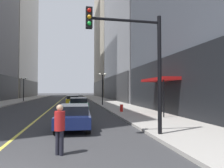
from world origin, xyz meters
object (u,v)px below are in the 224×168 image
car_green (78,104)px  fire_hydrant_right (122,109)px  car_yellow (73,100)px  pedestrian_in_red_jacket (60,126)px  car_navy (74,116)px  traffic_light_near_right (137,54)px  street_lamp_left_far (24,84)px  street_lamp_right_mid (102,82)px

car_green → fire_hydrant_right: 5.02m
fire_hydrant_right → car_green: bearing=139.7°
car_yellow → pedestrian_in_red_jacket: pedestrian_in_red_jacket is taller
car_navy → traffic_light_near_right: 4.90m
street_lamp_left_far → street_lamp_right_mid: 17.85m
car_green → street_lamp_right_mid: 6.90m
street_lamp_right_mid → fire_hydrant_right: size_ratio=5.54×
car_yellow → street_lamp_left_far: bearing=132.9°
pedestrian_in_red_jacket → traffic_light_near_right: bearing=27.5°
car_navy → car_green: (0.48, 9.86, 0.00)m
pedestrian_in_red_jacket → street_lamp_left_far: size_ratio=0.37×
pedestrian_in_red_jacket → fire_hydrant_right: 12.00m
pedestrian_in_red_jacket → street_lamp_left_far: street_lamp_left_far is taller
fire_hydrant_right → pedestrian_in_red_jacket: bearing=-113.5°
car_navy → fire_hydrant_right: car_navy is taller
traffic_light_near_right → fire_hydrant_right: 10.02m
car_yellow → pedestrian_in_red_jacket: bearing=-90.9°
car_green → traffic_light_near_right: traffic_light_near_right is taller
car_yellow → car_green: bearing=-85.8°
street_lamp_left_far → fire_hydrant_right: size_ratio=5.54×
street_lamp_right_mid → pedestrian_in_red_jacket: bearing=-102.2°
car_navy → street_lamp_right_mid: size_ratio=0.98×
traffic_light_near_right → street_lamp_right_mid: bearing=86.7°
car_yellow → car_navy: bearing=-89.6°
street_lamp_left_far → car_green: bearing=-62.1°
pedestrian_in_red_jacket → street_lamp_left_far: (-8.53, 32.17, 2.30)m
car_yellow → street_lamp_left_far: (-8.86, 9.54, 2.54)m
car_navy → car_yellow: size_ratio=1.03×
traffic_light_near_right → fire_hydrant_right: size_ratio=7.06×
street_lamp_left_far → fire_hydrant_right: (13.30, -21.17, -2.86)m
pedestrian_in_red_jacket → traffic_light_near_right: traffic_light_near_right is taller
street_lamp_left_far → street_lamp_right_mid: size_ratio=1.00×
car_navy → street_lamp_right_mid: street_lamp_right_mid is taller
car_navy → street_lamp_left_far: street_lamp_left_far is taller
car_navy → car_green: 9.87m
pedestrian_in_red_jacket → street_lamp_right_mid: (4.27, 19.73, 2.30)m
car_navy → street_lamp_left_far: (-9.00, 27.79, 2.54)m
traffic_light_near_right → street_lamp_left_far: bearing=111.1°
car_navy → pedestrian_in_red_jacket: (-0.47, -4.38, 0.24)m
car_yellow → pedestrian_in_red_jacket: 22.64m
traffic_light_near_right → street_lamp_left_far: 32.68m
car_green → fire_hydrant_right: car_green is taller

